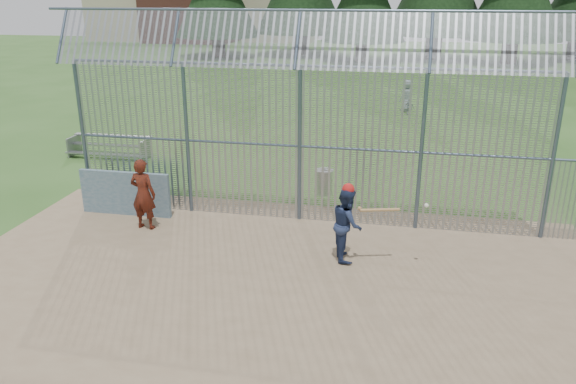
% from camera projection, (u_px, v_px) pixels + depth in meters
% --- Properties ---
extents(ground, '(120.00, 120.00, 0.00)m').
position_uv_depth(ground, '(269.00, 283.00, 11.61)').
color(ground, '#2D511E').
rests_on(ground, ground).
extents(dirt_infield, '(14.00, 10.00, 0.02)m').
position_uv_depth(dirt_infield, '(263.00, 295.00, 11.15)').
color(dirt_infield, '#756047').
rests_on(dirt_infield, ground).
extents(dugout_wall, '(2.50, 0.12, 1.20)m').
position_uv_depth(dugout_wall, '(125.00, 193.00, 14.92)').
color(dugout_wall, '#38566B').
rests_on(dugout_wall, dirt_infield).
extents(batter, '(0.81, 0.94, 1.66)m').
position_uv_depth(batter, '(347.00, 224.00, 12.38)').
color(batter, '#212D4E').
rests_on(batter, dirt_infield).
extents(onlooker, '(0.70, 0.50, 1.82)m').
position_uv_depth(onlooker, '(143.00, 194.00, 13.97)').
color(onlooker, maroon).
rests_on(onlooker, dirt_infield).
extents(bg_kid_standing, '(0.91, 0.88, 1.57)m').
position_uv_depth(bg_kid_standing, '(407.00, 96.00, 27.77)').
color(bg_kid_standing, slate).
rests_on(bg_kid_standing, ground).
extents(bg_kid_seated, '(0.49, 0.38, 0.78)m').
position_uv_depth(bg_kid_seated, '(409.00, 107.00, 27.12)').
color(bg_kid_seated, slate).
rests_on(bg_kid_seated, ground).
extents(batting_gear, '(1.83, 0.42, 0.54)m').
position_uv_depth(batting_gear, '(356.00, 194.00, 12.06)').
color(batting_gear, red).
rests_on(batting_gear, ground).
extents(trash_can, '(0.56, 0.56, 0.82)m').
position_uv_depth(trash_can, '(324.00, 182.00, 16.58)').
color(trash_can, gray).
rests_on(trash_can, ground).
extents(bleacher, '(3.00, 0.95, 0.72)m').
position_uv_depth(bleacher, '(109.00, 146.00, 20.26)').
color(bleacher, gray).
rests_on(bleacher, ground).
extents(backstop_fence, '(20.09, 0.81, 5.30)m').
position_uv_depth(backstop_fence, '(372.00, 136.00, 13.64)').
color(backstop_fence, '#47566B').
rests_on(backstop_fence, ground).
extents(distant_buildings, '(26.50, 10.50, 8.00)m').
position_uv_depth(distant_buildings, '(187.00, 9.00, 66.78)').
color(distant_buildings, brown).
rests_on(distant_buildings, ground).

